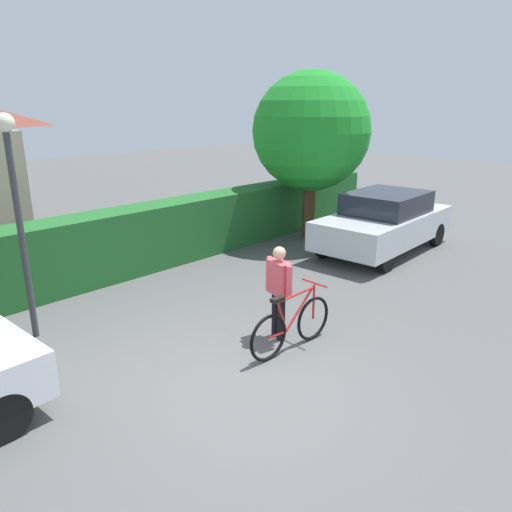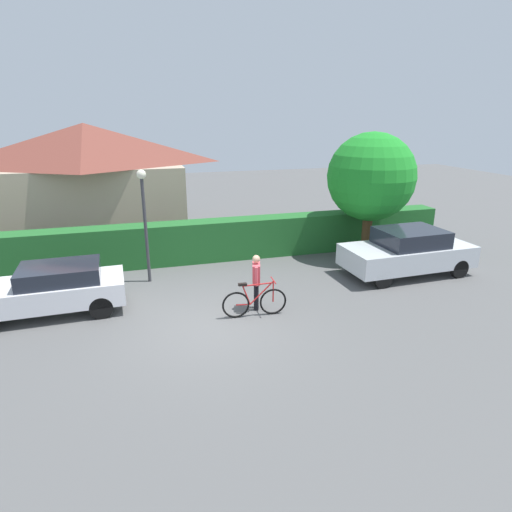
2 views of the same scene
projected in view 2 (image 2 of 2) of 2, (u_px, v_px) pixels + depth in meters
The scene contains 9 objects.
ground_plane at pixel (210, 326), 10.80m from camera, with size 60.00×60.00×0.00m, color #525252.
hedge_row at pixel (183, 243), 15.30m from camera, with size 20.16×0.90×1.44m, color #216028.
house_distant at pixel (89, 181), 18.01m from camera, with size 7.87×4.55×4.72m.
parked_car_near at pixel (50, 289), 11.31m from camera, with size 3.96×1.75×1.32m.
parked_car_far at pixel (408, 251), 14.13m from camera, with size 4.27×1.99×1.52m.
bicycle at pixel (255, 302), 11.24m from camera, with size 1.72×0.50×0.98m.
person_rider at pixel (256, 278), 11.50m from camera, with size 0.31×0.61×1.54m.
street_lamp at pixel (144, 209), 13.00m from camera, with size 0.28×0.28×3.51m.
tree_kerbside at pixel (371, 177), 15.42m from camera, with size 3.15×3.15×4.49m.
Camera 2 is at (-1.58, -9.64, 5.05)m, focal length 30.30 mm.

